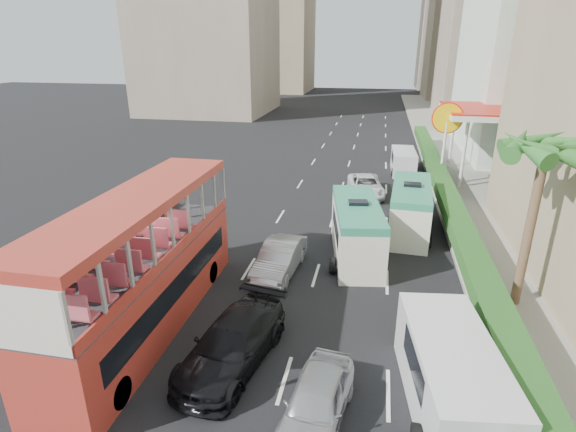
% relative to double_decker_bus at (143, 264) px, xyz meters
% --- Properties ---
extents(ground_plane, '(200.00, 200.00, 0.00)m').
position_rel_double_decker_bus_xyz_m(ground_plane, '(6.00, 0.00, -2.53)').
color(ground_plane, black).
rests_on(ground_plane, ground).
extents(double_decker_bus, '(2.50, 11.00, 5.06)m').
position_rel_double_decker_bus_xyz_m(double_decker_bus, '(0.00, 0.00, 0.00)').
color(double_decker_bus, '#B63226').
rests_on(double_decker_bus, ground).
extents(car_silver_lane_a, '(1.94, 4.52, 1.45)m').
position_rel_double_decker_bus_xyz_m(car_silver_lane_a, '(3.92, 4.91, -2.53)').
color(car_silver_lane_a, '#ADAFB4').
rests_on(car_silver_lane_a, ground).
extents(car_silver_lane_b, '(2.10, 4.18, 1.37)m').
position_rel_double_decker_bus_xyz_m(car_silver_lane_b, '(6.81, -3.45, -2.53)').
color(car_silver_lane_b, '#ADAFB4').
rests_on(car_silver_lane_b, ground).
extents(car_black, '(3.04, 5.56, 1.53)m').
position_rel_double_decker_bus_xyz_m(car_black, '(3.76, -1.53, -2.53)').
color(car_black, black).
rests_on(car_black, ground).
extents(van_asset, '(2.97, 5.09, 1.33)m').
position_rel_double_decker_bus_xyz_m(van_asset, '(7.34, 17.38, -2.53)').
color(van_asset, silver).
rests_on(van_asset, ground).
extents(minibus_near, '(3.01, 6.42, 2.74)m').
position_rel_double_decker_bus_xyz_m(minibus_near, '(7.24, 7.42, -1.16)').
color(minibus_near, silver).
rests_on(minibus_near, ground).
extents(minibus_far, '(2.42, 6.20, 2.70)m').
position_rel_double_decker_bus_xyz_m(minibus_far, '(9.97, 11.11, -1.18)').
color(minibus_far, silver).
rests_on(minibus_far, ground).
extents(panel_van_near, '(2.88, 5.69, 2.18)m').
position_rel_double_decker_bus_xyz_m(panel_van_near, '(10.45, -2.17, -1.44)').
color(panel_van_near, silver).
rests_on(panel_van_near, ground).
extents(panel_van_far, '(1.94, 4.57, 1.81)m').
position_rel_double_decker_bus_xyz_m(panel_van_far, '(10.13, 24.05, -1.63)').
color(panel_van_far, silver).
rests_on(panel_van_far, ground).
extents(sidewalk, '(6.00, 120.00, 0.18)m').
position_rel_double_decker_bus_xyz_m(sidewalk, '(15.00, 25.00, -2.44)').
color(sidewalk, '#99968C').
rests_on(sidewalk, ground).
extents(kerb_wall, '(0.30, 44.00, 1.00)m').
position_rel_double_decker_bus_xyz_m(kerb_wall, '(12.20, 14.00, -1.85)').
color(kerb_wall, silver).
rests_on(kerb_wall, sidewalk).
extents(hedge, '(1.10, 44.00, 0.70)m').
position_rel_double_decker_bus_xyz_m(hedge, '(12.20, 14.00, -1.00)').
color(hedge, '#2D6626').
rests_on(hedge, kerb_wall).
extents(palm_tree, '(0.36, 0.36, 6.40)m').
position_rel_double_decker_bus_xyz_m(palm_tree, '(13.80, 4.00, 0.85)').
color(palm_tree, brown).
rests_on(palm_tree, sidewalk).
extents(shell_station, '(6.50, 8.00, 5.50)m').
position_rel_double_decker_bus_xyz_m(shell_station, '(16.00, 23.00, 0.22)').
color(shell_station, silver).
rests_on(shell_station, ground).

